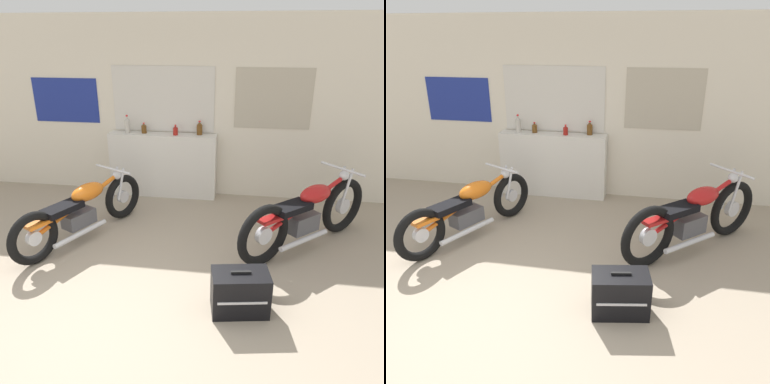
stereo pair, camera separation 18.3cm
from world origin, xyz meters
TOP-DOWN VIEW (x-y plane):
  - ground_plane at (0.00, 0.00)m, footprint 24.00×24.00m
  - wall_back at (0.01, 3.40)m, footprint 10.00×0.07m
  - sill_counter at (-0.04, 3.22)m, footprint 1.73×0.28m
  - bottle_leftmost at (-0.60, 3.21)m, footprint 0.08×0.08m
  - bottle_left_center at (-0.34, 3.24)m, footprint 0.08×0.08m
  - bottle_center at (0.18, 3.19)m, footprint 0.08×0.08m
  - bottle_right_center at (0.55, 3.27)m, footprint 0.09×0.09m
  - motorcycle_orange at (-0.77, 1.65)m, footprint 1.07×1.94m
  - motorcycle_red at (2.07, 1.83)m, footprint 1.71×1.54m
  - hard_case_black at (1.30, 0.50)m, footprint 0.59×0.41m

SIDE VIEW (x-z plane):
  - ground_plane at x=0.00m, z-range 0.00..0.00m
  - hard_case_black at x=1.30m, z-range -0.01..0.44m
  - motorcycle_orange at x=-0.77m, z-range -0.01..0.80m
  - motorcycle_red at x=2.07m, z-range -0.03..0.92m
  - sill_counter at x=-0.04m, z-range 0.00..1.04m
  - bottle_center at x=0.18m, z-range 1.03..1.19m
  - bottle_left_center at x=-0.34m, z-range 1.03..1.20m
  - bottle_right_center at x=0.55m, z-range 1.03..1.25m
  - bottle_leftmost at x=-0.60m, z-range 1.02..1.31m
  - wall_back at x=0.01m, z-range 0.00..2.80m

